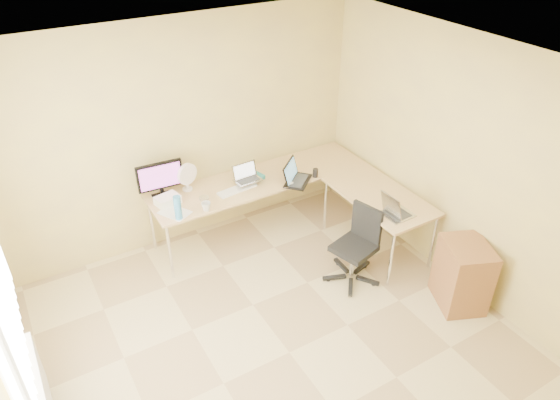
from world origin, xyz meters
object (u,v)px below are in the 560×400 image
desk_return (377,222)px  laptop_return (399,206)px  water_bottle (178,208)px  cabinet (463,275)px  desk_main (261,204)px  keyboard (237,189)px  desk_fan (186,178)px  mug (206,206)px  office_chair (354,242)px  laptop_center (248,173)px  monitor (160,180)px  laptop_black (298,172)px

desk_return → laptop_return: (-0.10, -0.40, 0.48)m
water_bottle → cabinet: bearing=-39.6°
desk_main → keyboard: size_ratio=5.67×
desk_fan → laptop_return: size_ratio=0.91×
mug → office_chair: 1.61m
laptop_center → office_chair: (0.59, -1.26, -0.38)m
mug → office_chair: office_chair is taller
cabinet → laptop_return: bearing=131.5°
desk_return → cabinet: desk_return is taller
cabinet → keyboard: bearing=149.1°
desk_return → office_chair: office_chair is taller
keyboard → water_bottle: size_ratio=1.73×
desk_main → keyboard: keyboard is taller
laptop_return → laptop_center: bearing=36.8°
office_chair → laptop_return: bearing=-26.0°
keyboard → office_chair: (0.76, -1.21, -0.24)m
monitor → mug: 0.61m
mug → laptop_return: bearing=-33.0°
laptop_black → laptop_center: bearing=114.4°
desk_return → keyboard: keyboard is taller
desk_return → water_bottle: size_ratio=4.81×
desk_main → monitor: (-1.13, 0.20, 0.58)m
laptop_black → cabinet: size_ratio=0.54×
desk_return → office_chair: 0.66m
desk_main → laptop_center: 0.55m
monitor → desk_fan: (0.29, 0.00, -0.06)m
office_chair → desk_main: bearing=91.9°
monitor → laptop_center: (0.94, -0.25, -0.07)m
office_chair → desk_fan: bearing=114.2°
mug → cabinet: (1.94, -1.86, -0.42)m
mug → monitor: bearing=121.8°
cabinet → mug: bearing=159.6°
laptop_black → office_chair: bearing=-127.8°
desk_fan → laptop_center: bearing=-41.5°
laptop_return → desk_fan: bearing=45.5°
keyboard → office_chair: bearing=-64.8°
desk_main → cabinet: 2.43m
desk_return → cabinet: (0.15, -1.16, -0.01)m
desk_main → desk_fan: desk_fan is taller
desk_return → water_bottle: (-2.10, 0.70, 0.50)m
laptop_black → mug: size_ratio=3.82×
laptop_center → desk_fan: size_ratio=0.94×
desk_return → mug: (-1.79, 0.70, 0.41)m
desk_main → keyboard: (-0.35, -0.10, 0.38)m
water_bottle → cabinet: water_bottle is taller
laptop_center → laptop_black: 0.58m
monitor → water_bottle: size_ratio=1.85×
desk_main → water_bottle: bearing=-165.2°
laptop_center → desk_fan: (-0.65, 0.25, 0.01)m
keyboard → laptop_return: 1.79m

